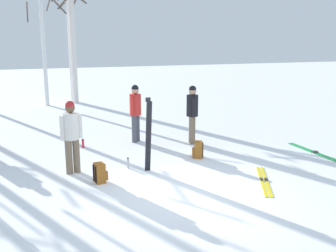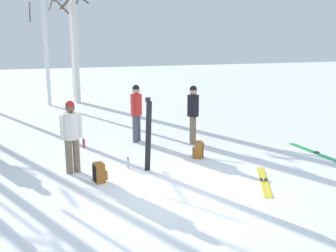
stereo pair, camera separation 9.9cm
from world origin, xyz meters
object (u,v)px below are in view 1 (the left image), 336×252
object	(u,v)px
ski_pair_lying_0	(313,152)
ski_pair_lying_1	(264,181)
birch_tree_4	(43,40)
person_0	(71,132)
backpack_0	(100,173)
person_2	(192,111)
birch_tree_6	(72,23)
backpack_2	(198,150)
water_bottle_1	(83,143)
person_3	(135,110)
birch_tree_5	(70,35)
ski_pair_planted_0	(148,135)
water_bottle_0	(128,163)

from	to	relation	value
ski_pair_lying_0	ski_pair_lying_1	size ratio (longest dim) A/B	1.11
birch_tree_4	person_0	bearing A→B (deg)	-86.51
backpack_0	person_2	bearing A→B (deg)	39.16
backpack_0	birch_tree_6	bearing A→B (deg)	89.00
ski_pair_lying_1	birch_tree_4	distance (m)	12.35
ski_pair_lying_1	backpack_2	distance (m)	2.18
ski_pair_lying_1	birch_tree_6	size ratio (longest dim) A/B	0.25
ski_pair_lying_1	backpack_0	xyz separation A→B (m)	(-3.50, 0.95, 0.20)
water_bottle_1	backpack_0	bearing A→B (deg)	-87.32
backpack_0	backpack_2	bearing A→B (deg)	21.58
person_3	birch_tree_4	xyz separation A→B (m)	(-2.55, 7.07, 1.90)
ski_pair_lying_1	birch_tree_6	bearing A→B (deg)	106.29
ski_pair_lying_1	birch_tree_5	xyz separation A→B (m)	(-3.42, 11.81, 3.03)
ski_pair_lying_0	birch_tree_4	bearing A→B (deg)	126.25
ski_pair_lying_0	birch_tree_5	bearing A→B (deg)	119.55
birch_tree_4	birch_tree_5	distance (m)	1.39
ski_pair_lying_0	backpack_2	size ratio (longest dim) A/B	4.44
backpack_0	birch_tree_6	distance (m)	10.92
ski_pair_planted_0	backpack_2	world-z (taller)	ski_pair_planted_0
person_2	ski_pair_lying_0	world-z (taller)	person_2
backpack_2	birch_tree_6	bearing A→B (deg)	105.00
person_3	water_bottle_0	world-z (taller)	person_3
birch_tree_4	birch_tree_6	bearing A→B (deg)	10.89
ski_pair_lying_1	backpack_0	world-z (taller)	backpack_0
backpack_0	ski_pair_lying_1	bearing A→B (deg)	-15.19
ski_pair_planted_0	birch_tree_4	world-z (taller)	birch_tree_4
person_0	birch_tree_4	size ratio (longest dim) A/B	0.31
ski_pair_planted_0	ski_pair_lying_0	size ratio (longest dim) A/B	0.91
person_0	ski_pair_lying_0	world-z (taller)	person_0
birch_tree_6	backpack_2	bearing A→B (deg)	-75.00
backpack_0	backpack_2	world-z (taller)	same
person_2	ski_pair_planted_0	world-z (taller)	ski_pair_planted_0
birch_tree_6	person_2	bearing A→B (deg)	-70.39
ski_pair_planted_0	ski_pair_lying_1	distance (m)	2.82
ski_pair_lying_0	ski_pair_lying_1	xyz separation A→B (m)	(-2.40, -1.56, 0.00)
ski_pair_lying_0	birch_tree_5	world-z (taller)	birch_tree_5
water_bottle_0	birch_tree_6	world-z (taller)	birch_tree_6
ski_pair_planted_0	water_bottle_1	distance (m)	2.87
birch_tree_6	ski_pair_lying_1	bearing A→B (deg)	-73.71
birch_tree_4	birch_tree_5	world-z (taller)	birch_tree_5
ski_pair_lying_1	water_bottle_0	distance (m)	3.23
backpack_2	water_bottle_1	world-z (taller)	backpack_2
person_3	ski_pair_lying_0	distance (m)	5.17
water_bottle_0	person_0	bearing A→B (deg)	179.19
birch_tree_6	birch_tree_4	bearing A→B (deg)	-169.11
ski_pair_planted_0	ski_pair_lying_1	size ratio (longest dim) A/B	1.01
person_2	ski_pair_lying_0	xyz separation A→B (m)	(2.88, -1.84, -0.97)
person_0	ski_pair_lying_0	distance (m)	6.50
person_2	birch_tree_6	size ratio (longest dim) A/B	0.25
ski_pair_planted_0	water_bottle_1	size ratio (longest dim) A/B	6.99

